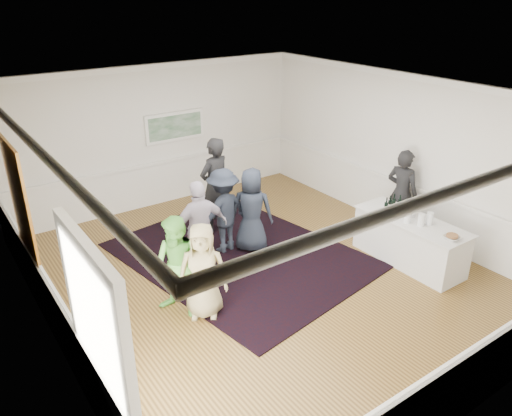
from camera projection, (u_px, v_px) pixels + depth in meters
floor at (262, 274)px, 8.89m from camera, size 8.00×8.00×0.00m
ceiling at (263, 94)px, 7.58m from camera, size 7.00×8.00×0.02m
wall_left at (42, 251)px, 6.40m from camera, size 0.02×8.00×3.20m
wall_right at (402, 154)px, 10.08m from camera, size 0.02×8.00×3.20m
wall_back at (158, 136)px, 11.22m from camera, size 7.00×0.02×3.20m
wall_front at (484, 308)px, 5.25m from camera, size 7.00×0.02×3.20m
wainscoting at (262, 250)px, 8.69m from camera, size 7.00×8.00×1.00m
mirror at (20, 202)px, 7.31m from camera, size 0.05×1.25×1.85m
doorway at (98, 339)px, 5.08m from camera, size 0.10×1.78×2.56m
landscape_painting at (175, 126)px, 11.32m from camera, size 1.44×0.06×0.66m
area_rug at (240, 255)px, 9.50m from camera, size 4.15×5.05×0.02m
serving_table at (409, 241)px, 9.13m from camera, size 0.81×2.12×0.86m
bartender at (402, 193)px, 9.95m from camera, size 0.56×0.74×1.82m
guest_tan at (203, 271)px, 7.51m from camera, size 0.90×0.84×1.55m
guest_green at (178, 267)px, 7.53m from camera, size 0.92×0.99×1.64m
guest_lilac at (200, 228)px, 8.61m from camera, size 1.05×0.49×1.74m
guest_dark_a at (223, 211)px, 9.38m from camera, size 1.15×0.76×1.66m
guest_dark_b at (215, 186)px, 10.08m from camera, size 0.81×0.62×2.00m
guest_navy at (252, 210)px, 9.42m from camera, size 0.95×0.93×1.65m
wine_bottles at (394, 204)px, 9.23m from camera, size 0.39×0.25×0.31m
juice_pitchers at (420, 218)px, 8.74m from camera, size 0.38×0.39×0.24m
ice_bucket at (410, 210)px, 9.07m from camera, size 0.26×0.26×0.24m
nut_bowl at (452, 237)px, 8.27m from camera, size 0.28×0.28×0.08m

